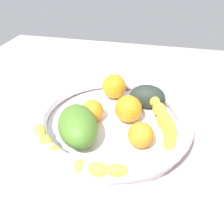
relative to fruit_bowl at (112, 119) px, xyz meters
The scene contains 10 objects.
kitchen_counter 4.43cm from the fruit_bowl, ahead, with size 120.00×120.00×3.00cm, color #B7A29F.
fruit_bowl is the anchor object (origin of this frame).
banana_draped_left 15.92cm from the fruit_bowl, 17.07° to the right, with size 10.66×21.85×4.40cm.
banana_draped_right 11.48cm from the fruit_bowl, 95.53° to the left, with size 22.30×10.46×5.05cm.
orange_front 4.55cm from the fruit_bowl, 116.66° to the left, with size 6.44×6.44×6.44cm, color orange.
orange_mid_left 5.02cm from the fruit_bowl, 86.92° to the right, with size 5.22×5.22×5.22cm, color orange.
orange_mid_right 11.65cm from the fruit_bowl, behind, with size 6.52×6.52×6.52cm, color orange.
orange_rear 9.88cm from the fruit_bowl, 50.26° to the left, with size 5.45×5.45×5.45cm, color orange.
mango_green 9.59cm from the fruit_bowl, 38.46° to the right, with size 12.55×8.18×7.23cm, color #53842E.
avocado_dark 11.43cm from the fruit_bowl, 140.33° to the left, with size 9.03×5.90×6.06cm, color #29352B.
Camera 1 is at (43.39, 9.99, 39.95)cm, focal length 38.11 mm.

